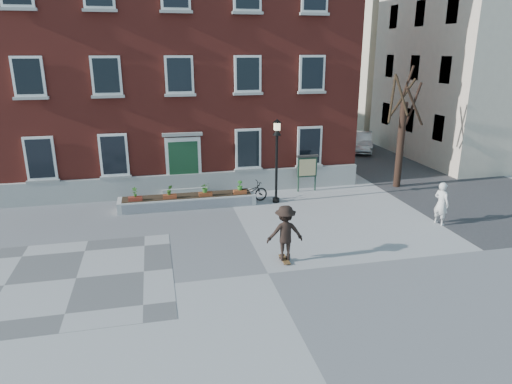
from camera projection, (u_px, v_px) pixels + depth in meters
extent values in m
plane|color=gray|center=(268.00, 273.00, 14.71)|extent=(100.00, 100.00, 0.00)
cube|color=#515153|center=(76.00, 278.00, 14.39)|extent=(6.00, 6.00, 0.01)
imported|color=black|center=(249.00, 192.00, 21.40)|extent=(1.98, 1.06, 0.99)
imported|color=silver|center=(361.00, 142.00, 32.20)|extent=(2.96, 4.31, 1.34)
imported|color=silver|center=(441.00, 203.00, 18.61)|extent=(0.63, 0.76, 1.80)
cube|color=maroon|center=(173.00, 66.00, 25.53)|extent=(18.00, 10.00, 12.00)
cube|color=#A4A39E|center=(185.00, 185.00, 22.40)|extent=(18.00, 0.24, 1.10)
cube|color=#ADADA8|center=(185.00, 194.00, 22.41)|extent=(2.60, 0.80, 0.20)
cube|color=#A3A39E|center=(185.00, 190.00, 22.49)|extent=(2.20, 0.50, 0.20)
cube|color=silver|center=(184.00, 163.00, 22.11)|extent=(1.70, 0.12, 2.50)
cube|color=#163D23|center=(184.00, 165.00, 22.09)|extent=(1.40, 0.06, 2.30)
cube|color=#979792|center=(182.00, 134.00, 21.65)|extent=(1.90, 0.25, 0.15)
cube|color=white|center=(40.00, 158.00, 20.58)|extent=(1.30, 0.10, 2.00)
cube|color=black|center=(40.00, 159.00, 20.54)|extent=(1.08, 0.04, 1.78)
cube|color=gray|center=(43.00, 181.00, 20.85)|extent=(1.44, 0.20, 0.12)
cube|color=white|center=(28.00, 76.00, 19.51)|extent=(1.30, 0.10, 1.70)
cube|color=black|center=(28.00, 77.00, 19.46)|extent=(1.08, 0.04, 1.48)
cube|color=#A3A39E|center=(31.00, 98.00, 19.72)|extent=(1.44, 0.20, 0.12)
cube|color=#A5A5A0|center=(18.00, 9.00, 18.64)|extent=(1.44, 0.20, 0.12)
cube|color=white|center=(114.00, 155.00, 21.25)|extent=(1.30, 0.10, 2.00)
cube|color=black|center=(114.00, 155.00, 21.21)|extent=(1.08, 0.04, 1.78)
cube|color=#989893|center=(116.00, 177.00, 21.52)|extent=(1.44, 0.20, 0.12)
cube|color=silver|center=(106.00, 76.00, 20.18)|extent=(1.30, 0.10, 1.70)
cube|color=black|center=(106.00, 76.00, 20.13)|extent=(1.08, 0.04, 1.48)
cube|color=#9C9C97|center=(108.00, 97.00, 20.39)|extent=(1.44, 0.20, 0.12)
cube|color=#9B9B96|center=(100.00, 10.00, 19.31)|extent=(1.44, 0.20, 0.12)
cube|color=silver|center=(179.00, 75.00, 20.84)|extent=(1.30, 0.10, 1.70)
cube|color=black|center=(179.00, 75.00, 20.80)|extent=(1.08, 0.04, 1.48)
cube|color=#ACADA7|center=(180.00, 95.00, 21.06)|extent=(1.44, 0.20, 0.12)
cube|color=#9A9B96|center=(176.00, 12.00, 19.98)|extent=(1.44, 0.20, 0.12)
cube|color=white|center=(248.00, 149.00, 22.59)|extent=(1.30, 0.10, 2.00)
cube|color=black|center=(248.00, 149.00, 22.54)|extent=(1.08, 0.04, 1.78)
cube|color=#9A9A95|center=(248.00, 170.00, 22.85)|extent=(1.44, 0.20, 0.12)
cube|color=white|center=(248.00, 74.00, 21.51)|extent=(1.30, 0.10, 1.70)
cube|color=black|center=(248.00, 74.00, 21.47)|extent=(1.08, 0.04, 1.48)
cube|color=#9F9F9A|center=(248.00, 94.00, 21.73)|extent=(1.44, 0.20, 0.12)
cube|color=#9A9A95|center=(248.00, 13.00, 20.65)|extent=(1.44, 0.20, 0.12)
cube|color=silver|center=(309.00, 146.00, 23.26)|extent=(1.30, 0.10, 2.00)
cube|color=black|center=(310.00, 146.00, 23.21)|extent=(1.08, 0.04, 1.78)
cube|color=#969692|center=(309.00, 166.00, 23.52)|extent=(1.44, 0.20, 0.12)
cube|color=silver|center=(312.00, 73.00, 22.18)|extent=(1.30, 0.10, 1.70)
cube|color=black|center=(312.00, 73.00, 22.13)|extent=(1.08, 0.04, 1.48)
cube|color=gray|center=(312.00, 92.00, 22.40)|extent=(1.44, 0.20, 0.12)
cube|color=#A4A49F|center=(315.00, 14.00, 21.32)|extent=(1.44, 0.20, 0.12)
cube|color=silver|center=(188.00, 201.00, 20.92)|extent=(6.20, 1.10, 0.50)
cube|color=#BABABA|center=(189.00, 205.00, 20.40)|extent=(5.80, 0.02, 0.40)
cube|color=black|center=(187.00, 196.00, 20.85)|extent=(5.80, 0.90, 0.06)
cube|color=maroon|center=(135.00, 199.00, 20.11)|extent=(0.60, 0.25, 0.20)
imported|color=#2C611D|center=(135.00, 192.00, 20.01)|extent=(0.24, 0.24, 0.45)
cube|color=brown|center=(170.00, 197.00, 20.42)|extent=(0.60, 0.25, 0.20)
imported|color=#2E5D1C|center=(169.00, 190.00, 20.32)|extent=(0.25, 0.25, 0.45)
cube|color=brown|center=(205.00, 194.00, 20.75)|extent=(0.60, 0.25, 0.20)
imported|color=#2E661E|center=(205.00, 188.00, 20.66)|extent=(0.40, 0.40, 0.45)
cube|color=#944220|center=(240.00, 192.00, 21.09)|extent=(0.60, 0.25, 0.20)
imported|color=#296E21|center=(240.00, 185.00, 20.99)|extent=(0.25, 0.25, 0.45)
cylinder|color=black|center=(400.00, 145.00, 23.38)|extent=(0.36, 0.36, 4.40)
cylinder|color=black|center=(413.00, 104.00, 22.86)|extent=(0.12, 1.12, 2.23)
cylinder|color=#312315|center=(403.00, 98.00, 23.20)|extent=(1.18, 0.49, 1.97)
cylinder|color=#302315|center=(392.00, 98.00, 22.91)|extent=(0.88, 1.14, 2.35)
cylinder|color=black|center=(402.00, 96.00, 22.36)|extent=(0.60, 0.77, 1.90)
cylinder|color=black|center=(415.00, 107.00, 22.23)|extent=(1.39, 0.55, 1.95)
cylinder|color=black|center=(408.00, 82.00, 22.59)|extent=(0.43, 0.48, 1.58)
cube|color=#3B3B3E|center=(365.00, 146.00, 33.98)|extent=(8.00, 36.00, 0.01)
cube|color=beige|center=(486.00, 48.00, 29.41)|extent=(10.00, 11.00, 14.00)
cube|color=beige|center=(393.00, 54.00, 40.73)|extent=(10.00, 11.00, 13.00)
cube|color=black|center=(439.00, 128.00, 26.74)|extent=(0.08, 1.00, 1.50)
cube|color=black|center=(410.00, 120.00, 29.72)|extent=(0.08, 1.00, 1.50)
cube|color=black|center=(386.00, 114.00, 32.70)|extent=(0.08, 1.00, 1.50)
cube|color=black|center=(446.00, 70.00, 25.76)|extent=(0.08, 1.00, 1.50)
cube|color=black|center=(415.00, 68.00, 28.73)|extent=(0.08, 1.00, 1.50)
cube|color=black|center=(390.00, 66.00, 31.71)|extent=(0.08, 1.00, 1.50)
cube|color=black|center=(453.00, 9.00, 24.80)|extent=(0.08, 1.00, 1.50)
cube|color=black|center=(421.00, 13.00, 27.78)|extent=(0.08, 1.00, 1.50)
cube|color=black|center=(394.00, 17.00, 30.75)|extent=(0.08, 1.00, 1.50)
cylinder|color=black|center=(276.00, 200.00, 21.56)|extent=(0.32, 0.32, 0.20)
cylinder|color=black|center=(276.00, 169.00, 21.11)|extent=(0.12, 0.12, 3.20)
cone|color=black|center=(277.00, 132.00, 20.58)|extent=(0.40, 0.40, 0.30)
cube|color=beige|center=(277.00, 126.00, 20.51)|extent=(0.24, 0.24, 0.34)
cone|color=black|center=(277.00, 121.00, 20.43)|extent=(0.40, 0.40, 0.16)
cylinder|color=#1A3423|center=(298.00, 174.00, 22.91)|extent=(0.08, 0.08, 1.80)
cylinder|color=#172F23|center=(315.00, 173.00, 23.10)|extent=(0.08, 0.08, 1.80)
cube|color=#193224|center=(307.00, 167.00, 22.90)|extent=(1.00, 0.10, 1.00)
cube|color=beige|center=(308.00, 167.00, 22.85)|extent=(0.85, 0.02, 0.85)
cube|color=#37332F|center=(308.00, 156.00, 22.73)|extent=(1.10, 0.16, 0.10)
cube|color=brown|center=(285.00, 259.00, 15.57)|extent=(0.22, 0.78, 0.03)
cylinder|color=black|center=(284.00, 264.00, 15.31)|extent=(0.03, 0.05, 0.05)
cylinder|color=black|center=(289.00, 263.00, 15.34)|extent=(0.03, 0.05, 0.05)
cylinder|color=black|center=(280.00, 257.00, 15.83)|extent=(0.03, 0.05, 0.05)
cylinder|color=black|center=(285.00, 256.00, 15.86)|extent=(0.03, 0.05, 0.05)
imported|color=black|center=(285.00, 233.00, 15.28)|extent=(1.27, 0.77, 1.92)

